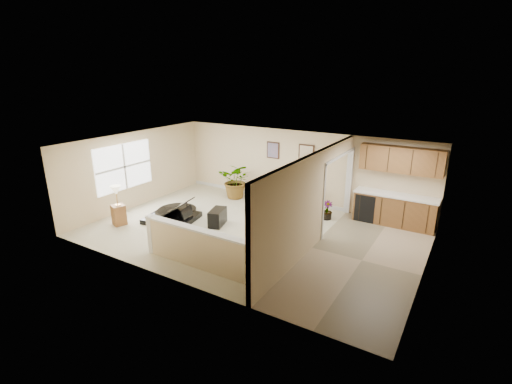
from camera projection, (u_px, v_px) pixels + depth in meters
The scene contains 20 objects.
floor at pixel (251, 233), 10.49m from camera, with size 9.00×9.00×0.00m, color #B1A98A.
back_wall at pixel (298, 168), 12.55m from camera, with size 9.00×0.04×2.50m, color beige.
front_wall at pixel (175, 229), 7.67m from camera, with size 9.00×0.04×2.50m, color beige.
left_wall at pixel (136, 169), 12.32m from camera, with size 0.04×6.00×2.50m, color beige.
right_wall at pixel (430, 224), 7.89m from camera, with size 0.04×6.00×2.50m, color beige.
ceiling at pixel (251, 145), 9.72m from camera, with size 9.00×6.00×0.04m, color white.
kitchen_vinyl at pixel (362, 260), 8.94m from camera, with size 2.70×6.00×0.01m, color tan.
interior_partition at pixel (316, 200), 9.44m from camera, with size 0.18×5.99×2.50m.
pony_half_wall at pixel (201, 248), 8.43m from camera, with size 3.42×0.22×1.00m.
left_window at pixel (124, 167), 11.85m from camera, with size 0.05×2.15×1.45m, color white.
wall_art_left at pixel (273, 150), 12.84m from camera, with size 0.48×0.04×0.58m.
wall_mirror at pixel (306, 153), 12.21m from camera, with size 0.55×0.04×0.55m.
kitchen_cabinets at pixel (392, 196), 10.88m from camera, with size 2.36×0.65×2.33m.
piano at pixel (173, 201), 11.33m from camera, with size 1.89×1.91×1.37m.
piano_bench at pixel (217, 217), 10.96m from camera, with size 0.36×0.72×0.48m, color black.
loveseat at pixel (291, 196), 12.54m from camera, with size 1.68×1.20×0.84m.
accent_table at pixel (261, 190), 12.89m from camera, with size 0.47×0.47×0.67m.
palm_plant at pixel (237, 181), 13.21m from camera, with size 1.41×1.30×1.31m.
small_plant at pixel (327, 211), 11.40m from camera, with size 0.43×0.43×0.58m.
lamp_stand at pixel (118, 208), 10.91m from camera, with size 0.45×0.45×1.20m.
Camera 1 is at (5.10, -8.16, 4.34)m, focal length 26.00 mm.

